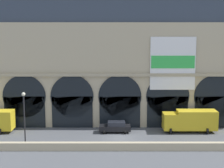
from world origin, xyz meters
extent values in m
plane|color=#54565B|center=(0.00, 0.00, 0.00)|extent=(200.00, 200.00, 0.00)
cube|color=#BCAD8C|center=(0.00, -5.01, 0.48)|extent=(90.00, 0.70, 0.97)
cube|color=#BCAD8C|center=(0.00, 7.61, 7.71)|extent=(43.55, 5.23, 15.42)
cube|color=#333D4C|center=(0.00, 7.91, 17.87)|extent=(43.55, 4.63, 4.90)
cube|color=black|center=(-14.05, 4.95, 2.35)|extent=(6.01, 0.20, 4.70)
cylinder|color=black|center=(-14.05, 4.95, 4.70)|extent=(6.32, 0.20, 6.32)
cube|color=black|center=(-7.02, 4.95, 2.35)|extent=(6.01, 0.20, 4.70)
cylinder|color=black|center=(-7.02, 4.95, 4.70)|extent=(6.32, 0.20, 6.32)
cube|color=black|center=(0.00, 4.95, 2.35)|extent=(6.01, 0.20, 4.70)
cylinder|color=black|center=(0.00, 4.95, 4.70)|extent=(6.32, 0.20, 6.32)
cube|color=black|center=(7.02, 4.95, 2.35)|extent=(6.01, 0.20, 4.70)
cylinder|color=black|center=(7.02, 4.95, 4.70)|extent=(6.32, 0.20, 6.32)
cube|color=black|center=(14.05, 4.95, 2.35)|extent=(6.01, 0.20, 4.70)
cylinder|color=black|center=(14.05, 4.95, 4.70)|extent=(6.32, 0.20, 6.32)
cube|color=white|center=(7.63, 4.83, 9.55)|extent=(6.55, 0.12, 7.67)
cube|color=green|center=(7.63, 4.75, 9.77)|extent=(6.29, 0.04, 1.83)
cube|color=tan|center=(0.00, 4.85, 7.90)|extent=(43.55, 0.50, 0.44)
cylinder|color=black|center=(-16.62, 3.56, 0.42)|extent=(0.28, 0.84, 0.84)
cube|color=black|center=(-0.75, 2.43, 0.65)|extent=(4.40, 1.80, 0.70)
cube|color=black|center=(-0.53, 2.43, 1.27)|extent=(2.46, 1.62, 0.55)
cylinder|color=black|center=(-2.20, 1.62, 0.30)|extent=(0.28, 0.60, 0.60)
cylinder|color=black|center=(-2.20, 3.24, 0.30)|extent=(0.28, 0.60, 0.60)
cylinder|color=black|center=(0.70, 1.62, 0.30)|extent=(0.28, 0.60, 0.60)
cylinder|color=black|center=(0.70, 3.24, 0.30)|extent=(0.28, 0.60, 0.60)
cube|color=gold|center=(7.07, 2.66, 1.57)|extent=(2.00, 2.30, 2.30)
cube|color=gold|center=(10.82, 2.66, 1.77)|extent=(5.50, 2.30, 2.70)
cylinder|color=black|center=(6.97, 1.62, 0.42)|extent=(0.28, 0.84, 0.84)
cylinder|color=black|center=(6.97, 3.69, 0.42)|extent=(0.28, 0.84, 0.84)
cylinder|color=black|center=(12.07, 1.62, 0.42)|extent=(0.28, 0.84, 0.84)
cylinder|color=black|center=(12.07, 3.69, 0.42)|extent=(0.28, 0.84, 0.84)
cylinder|color=black|center=(-11.72, -4.21, 3.25)|extent=(0.16, 0.16, 6.50)
sphere|color=#F2EDCC|center=(-11.72, -4.21, 6.68)|extent=(0.44, 0.44, 0.44)
camera|label=1|loc=(-1.16, -44.08, 13.87)|focal=54.54mm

